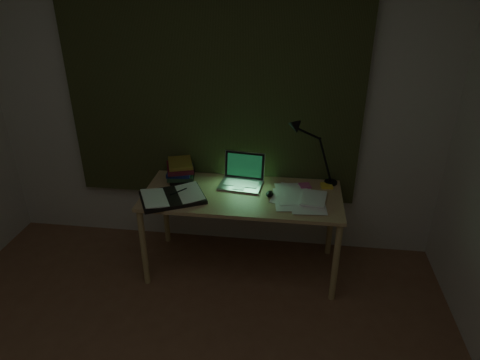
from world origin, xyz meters
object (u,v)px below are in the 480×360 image
object	(u,v)px
laptop	(241,173)
loose_papers	(305,197)
desk	(242,232)
open_textbook	(172,197)
desk_lamp	(334,152)
book_stack	(181,170)

from	to	relation	value
laptop	loose_papers	xyz separation A→B (m)	(0.48, -0.12, -0.10)
desk	open_textbook	distance (m)	0.60
laptop	loose_papers	bearing A→B (deg)	-7.88
loose_papers	desk_lamp	distance (m)	0.40
desk	desk_lamp	world-z (taller)	desk_lamp
desk	desk_lamp	distance (m)	0.90
laptop	open_textbook	xyz separation A→B (m)	(-0.45, -0.26, -0.09)
laptop	open_textbook	size ratio (longest dim) A/B	0.81
loose_papers	desk_lamp	bearing A→B (deg)	53.49
laptop	open_textbook	world-z (taller)	laptop
laptop	loose_papers	size ratio (longest dim) A/B	0.87
open_textbook	book_stack	world-z (taller)	book_stack
open_textbook	desk_lamp	bearing A→B (deg)	-7.41
open_textbook	desk_lamp	size ratio (longest dim) A/B	0.83
book_stack	loose_papers	xyz separation A→B (m)	(0.94, -0.18, -0.07)
desk	book_stack	bearing A→B (deg)	160.35
laptop	loose_papers	world-z (taller)	laptop
laptop	open_textbook	bearing A→B (deg)	-143.74
book_stack	loose_papers	world-z (taller)	book_stack
book_stack	desk_lamp	distance (m)	1.15
desk	laptop	bearing A→B (deg)	102.64
laptop	desk_lamp	xyz separation A→B (m)	(0.67, 0.13, 0.15)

